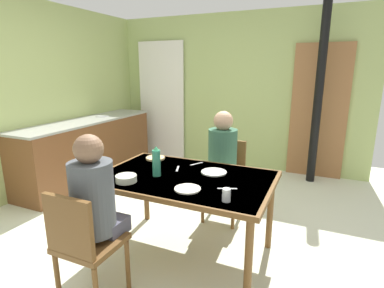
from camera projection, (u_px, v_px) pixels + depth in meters
The scene contains 22 objects.
ground_plane at pixel (156, 231), 3.12m from camera, with size 6.66×6.66×0.00m, color silver.
wall_back at pixel (232, 92), 5.08m from camera, with size 4.35×0.10×2.51m, color #A9BD72.
wall_left at pixel (48, 97), 4.20m from camera, with size 0.10×3.84×2.51m, color #ACBD70.
door_wooden at pixel (319, 112), 4.53m from camera, with size 0.80×0.05×2.00m, color #98653A.
stove_pipe_column at pixel (318, 96), 4.23m from camera, with size 0.12×0.12×2.51m, color black.
curtain_panel at pixel (162, 101), 5.56m from camera, with size 0.90×0.03×2.11m, color white.
kitchen_counter at pixel (89, 149), 4.58m from camera, with size 0.61×2.39×0.91m.
dining_table at pixel (185, 184), 2.59m from camera, with size 1.48×0.97×0.74m.
chair_near_diner at pixel (83, 242), 2.04m from camera, with size 0.40×0.40×0.87m.
chair_far_diner at pixel (225, 175), 3.33m from camera, with size 0.40×0.40×0.87m.
person_near_diner at pixel (94, 196), 2.09m from camera, with size 0.30×0.37×0.77m.
person_far_diner at pixel (222, 153), 3.14m from camera, with size 0.30×0.37×0.77m.
water_bottle_green_near at pixel (156, 162), 2.56m from camera, with size 0.07×0.07×0.26m.
serving_bowl_center at pixel (126, 179), 2.44m from camera, with size 0.17×0.17×0.06m, color silver.
dinner_plate_near_left at pixel (214, 172), 2.66m from camera, with size 0.22×0.22×0.01m, color white.
dinner_plate_near_right at pixel (188, 189), 2.29m from camera, with size 0.20×0.20×0.01m, color white.
drinking_glass_by_near_diner at pixel (226, 195), 2.08m from camera, with size 0.06×0.06×0.09m, color silver.
bread_plate_sliced at pixel (155, 158), 3.06m from camera, with size 0.19×0.19×0.02m, color #DBB77A.
cutlery_knife_near at pixel (178, 169), 2.76m from camera, with size 0.15×0.02×0.00m, color silver.
cutlery_fork_near at pixel (103, 176), 2.57m from camera, with size 0.15×0.02×0.00m, color silver.
cutlery_knife_far at pixel (227, 189), 2.30m from camera, with size 0.15×0.02×0.00m, color silver.
cutlery_fork_far at pixel (197, 164), 2.90m from camera, with size 0.15×0.02×0.00m, color silver.
Camera 1 is at (1.49, -2.41, 1.64)m, focal length 28.21 mm.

